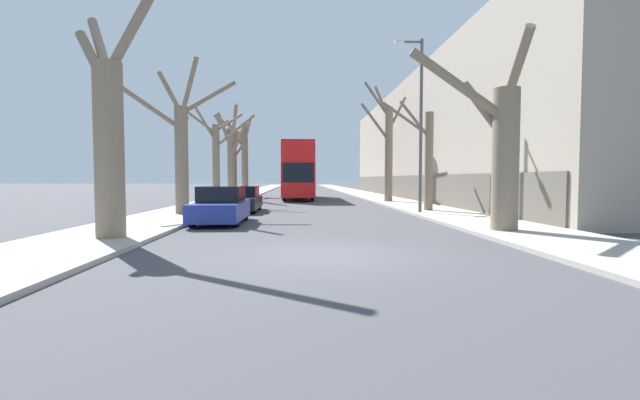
% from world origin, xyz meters
% --- Properties ---
extents(ground_plane, '(300.00, 300.00, 0.00)m').
position_xyz_m(ground_plane, '(0.00, 0.00, 0.00)').
color(ground_plane, '#424247').
extents(sidewalk_left, '(3.47, 120.00, 0.12)m').
position_xyz_m(sidewalk_left, '(-6.54, 50.00, 0.06)').
color(sidewalk_left, '#A39E93').
rests_on(sidewalk_left, ground).
extents(sidewalk_right, '(3.47, 120.00, 0.12)m').
position_xyz_m(sidewalk_right, '(6.54, 50.00, 0.06)').
color(sidewalk_right, '#A39E93').
rests_on(sidewalk_right, ground).
extents(building_facade_right, '(10.08, 48.97, 10.10)m').
position_xyz_m(building_facade_right, '(13.26, 27.98, 5.04)').
color(building_facade_right, '#9E9384').
rests_on(building_facade_right, ground).
extents(street_tree_left_0, '(3.37, 2.31, 7.82)m').
position_xyz_m(street_tree_left_0, '(-5.90, 2.49, 3.05)').
color(street_tree_left_0, '#7A6B56').
rests_on(street_tree_left_0, ground).
extents(street_tree_left_1, '(4.79, 3.05, 7.15)m').
position_xyz_m(street_tree_left_1, '(-6.14, 10.64, 3.24)').
color(street_tree_left_1, '#7A6B56').
rests_on(street_tree_left_1, ground).
extents(street_tree_left_2, '(5.15, 2.61, 6.57)m').
position_xyz_m(street_tree_left_2, '(-5.92, 17.89, 3.16)').
color(street_tree_left_2, '#7A6B56').
rests_on(street_tree_left_2, ground).
extents(street_tree_left_3, '(2.88, 3.72, 7.61)m').
position_xyz_m(street_tree_left_3, '(-6.17, 25.90, 3.52)').
color(street_tree_left_3, '#7A6B56').
rests_on(street_tree_left_3, ground).
extents(street_tree_left_4, '(3.85, 2.36, 8.10)m').
position_xyz_m(street_tree_left_4, '(-6.17, 33.35, 4.13)').
color(street_tree_left_4, '#7A6B56').
rests_on(street_tree_left_4, ground).
extents(street_tree_right_0, '(3.62, 2.97, 6.09)m').
position_xyz_m(street_tree_right_0, '(5.78, 3.62, 2.74)').
color(street_tree_right_0, '#7A6B56').
rests_on(street_tree_right_0, ground).
extents(street_tree_right_1, '(2.90, 1.75, 5.86)m').
position_xyz_m(street_tree_right_1, '(6.03, 12.36, 2.89)').
color(street_tree_right_1, '#7A6B56').
rests_on(street_tree_right_1, ground).
extents(street_tree_right_2, '(3.29, 2.16, 9.07)m').
position_xyz_m(street_tree_right_2, '(5.82, 21.35, 4.07)').
color(street_tree_right_2, '#7A6B56').
rests_on(street_tree_right_2, ground).
extents(double_decker_bus, '(2.58, 11.95, 4.66)m').
position_xyz_m(double_decker_bus, '(-0.71, 27.53, 2.64)').
color(double_decker_bus, red).
rests_on(double_decker_bus, ground).
extents(parked_car_0, '(1.82, 4.23, 1.46)m').
position_xyz_m(parked_car_0, '(-3.73, 7.24, 0.69)').
color(parked_car_0, navy).
rests_on(parked_car_0, ground).
extents(parked_car_1, '(1.85, 4.51, 1.37)m').
position_xyz_m(parked_car_1, '(-3.73, 13.40, 0.65)').
color(parked_car_1, black).
rests_on(parked_car_1, ground).
extents(lamp_post, '(1.40, 0.20, 8.54)m').
position_xyz_m(lamp_post, '(5.23, 11.07, 4.74)').
color(lamp_post, '#4C4F54').
rests_on(lamp_post, ground).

